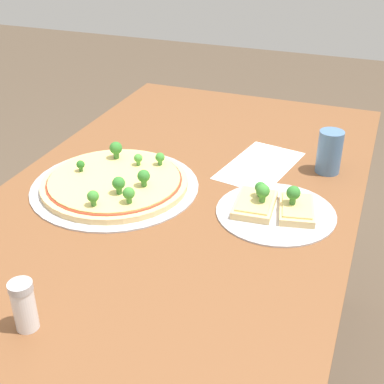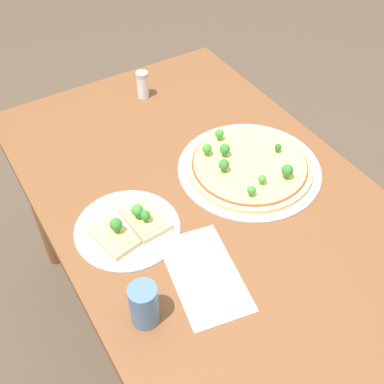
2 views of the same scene
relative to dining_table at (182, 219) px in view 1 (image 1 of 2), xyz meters
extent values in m
cube|color=brown|center=(0.00, 0.00, 0.07)|extent=(1.37, 0.82, 0.04)
cylinder|color=brown|center=(0.63, -0.35, -0.29)|extent=(0.06, 0.06, 0.69)
cylinder|color=brown|center=(0.63, 0.35, -0.29)|extent=(0.06, 0.06, 0.69)
cylinder|color=#B7B7BC|center=(-0.05, 0.15, 0.09)|extent=(0.40, 0.40, 0.00)
cylinder|color=#E5C17F|center=(-0.05, 0.15, 0.10)|extent=(0.35, 0.35, 0.01)
cylinder|color=#B73823|center=(-0.05, 0.15, 0.11)|extent=(0.32, 0.32, 0.00)
cylinder|color=#EACC75|center=(-0.05, 0.15, 0.11)|extent=(0.31, 0.31, 0.00)
sphere|color=#3D8933|center=(-0.18, 0.13, 0.14)|extent=(0.03, 0.03, 0.03)
cylinder|color=#488E3A|center=(-0.18, 0.13, 0.12)|extent=(0.01, 0.01, 0.01)
sphere|color=#479338|center=(0.03, 0.13, 0.13)|extent=(0.02, 0.02, 0.02)
cylinder|color=#51973E|center=(0.03, 0.13, 0.12)|extent=(0.01, 0.01, 0.01)
sphere|color=#337A2D|center=(-0.06, 0.07, 0.14)|extent=(0.03, 0.03, 0.03)
cylinder|color=#3F8136|center=(-0.06, 0.07, 0.12)|extent=(0.01, 0.01, 0.01)
sphere|color=#3D8933|center=(-0.14, 0.07, 0.14)|extent=(0.03, 0.03, 0.03)
cylinder|color=#488E3A|center=(-0.14, 0.07, 0.12)|extent=(0.01, 0.01, 0.01)
sphere|color=#3D8933|center=(0.05, 0.08, 0.13)|extent=(0.02, 0.02, 0.02)
cylinder|color=#488E3A|center=(0.05, 0.08, 0.12)|extent=(0.01, 0.01, 0.01)
sphere|color=#286B23|center=(-0.05, 0.24, 0.13)|extent=(0.02, 0.02, 0.02)
cylinder|color=#37742D|center=(-0.05, 0.24, 0.12)|extent=(0.01, 0.01, 0.01)
sphere|color=#337A2D|center=(-0.11, 0.11, 0.14)|extent=(0.03, 0.03, 0.03)
cylinder|color=#3F8136|center=(-0.11, 0.11, 0.12)|extent=(0.01, 0.01, 0.01)
sphere|color=#337A2D|center=(0.04, 0.20, 0.14)|extent=(0.03, 0.03, 0.03)
cylinder|color=#3F8136|center=(0.04, 0.20, 0.12)|extent=(0.01, 0.01, 0.01)
cylinder|color=#B7B7BC|center=(-0.03, -0.23, 0.09)|extent=(0.26, 0.26, 0.00)
cube|color=#E5C17F|center=(-0.02, -0.28, 0.10)|extent=(0.14, 0.10, 0.02)
cube|color=#EACC75|center=(-0.02, -0.28, 0.11)|extent=(0.11, 0.08, 0.00)
sphere|color=#337A2D|center=(-0.02, -0.27, 0.14)|extent=(0.03, 0.03, 0.03)
cylinder|color=#3F8136|center=(-0.02, -0.27, 0.12)|extent=(0.01, 0.01, 0.01)
cube|color=#E5C17F|center=(-0.03, -0.19, 0.10)|extent=(0.13, 0.09, 0.02)
cube|color=#EACC75|center=(-0.03, -0.19, 0.11)|extent=(0.11, 0.08, 0.00)
sphere|color=#337A2D|center=(-0.01, -0.19, 0.13)|extent=(0.03, 0.03, 0.03)
cylinder|color=#3F8136|center=(-0.01, -0.19, 0.12)|extent=(0.01, 0.01, 0.01)
sphere|color=#3D8933|center=(-0.04, -0.20, 0.14)|extent=(0.03, 0.03, 0.03)
cylinder|color=#488E3A|center=(-0.04, -0.20, 0.12)|extent=(0.01, 0.01, 0.01)
cylinder|color=#4C7099|center=(0.21, -0.31, 0.14)|extent=(0.06, 0.06, 0.11)
cylinder|color=silver|center=(-0.52, 0.06, 0.13)|extent=(0.04, 0.04, 0.08)
cylinder|color=#B2B2B7|center=(-0.52, 0.06, 0.17)|extent=(0.04, 0.04, 0.01)
cube|color=white|center=(0.18, -0.14, 0.09)|extent=(0.28, 0.19, 0.00)
camera|label=1|loc=(-1.03, -0.42, 0.71)|focal=50.00mm
camera|label=2|loc=(0.70, -0.50, 1.00)|focal=45.00mm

